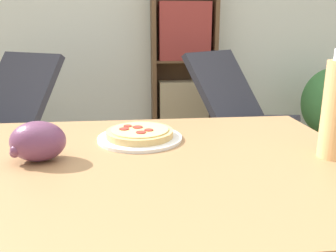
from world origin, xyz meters
name	(u,v)px	position (x,y,z in m)	size (l,w,h in m)	color
wall_back	(136,1)	(0.00, 2.62, 1.30)	(8.00, 0.05, 2.60)	silver
dining_table	(136,195)	(-0.08, -0.09, 0.63)	(1.21, 0.84, 0.73)	#A37549
pizza_on_plate	(140,135)	(-0.06, 0.09, 0.74)	(0.26, 0.26, 0.04)	white
grape_bunch	(38,142)	(-0.32, -0.06, 0.78)	(0.14, 0.11, 0.10)	#6B3856
lounge_chair_near	(4,141)	(-0.99, 1.56, 0.29)	(0.87, 0.96, 0.88)	black
lounge_chair_far	(241,131)	(0.76, 1.61, 0.29)	(0.89, 0.96, 0.88)	black
bookshelf	(183,67)	(0.43, 2.46, 0.69)	(0.61, 0.28, 1.50)	brown
potted_plant_floor	(331,104)	(1.75, 2.07, 0.38)	(0.55, 0.46, 0.71)	#8E5B42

